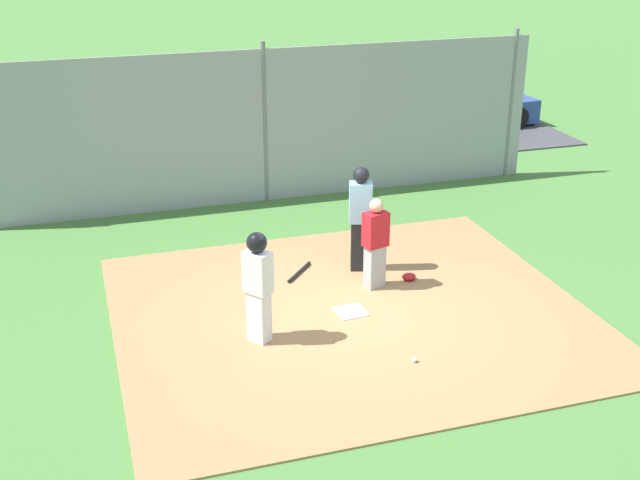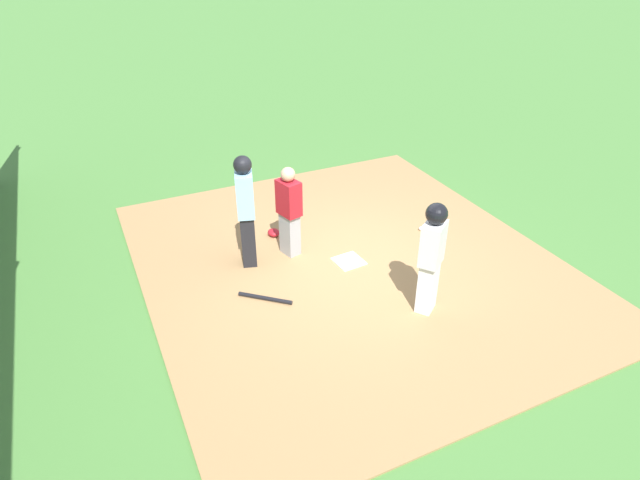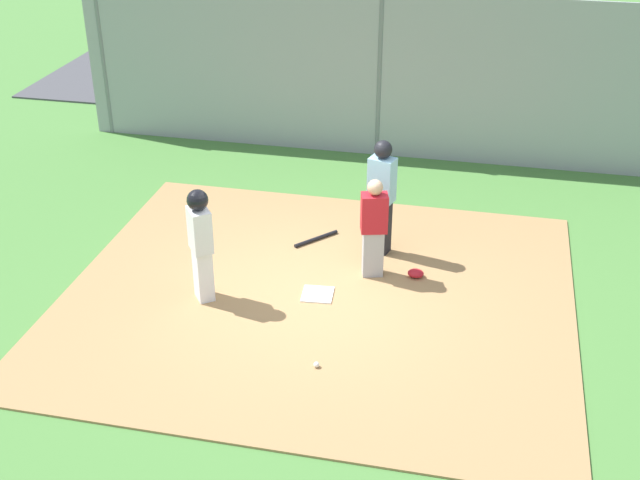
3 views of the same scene
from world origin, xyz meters
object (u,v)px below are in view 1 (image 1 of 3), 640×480
object	(u,v)px
home_plate	(351,312)
catcher_mask	(409,277)
catcher	(375,242)
umpire	(360,216)
parked_car_blue	(459,106)
runner	(258,280)
parked_car_silver	(336,115)
baseball	(415,360)
baseball_bat	(299,272)

from	to	relation	value
home_plate	catcher_mask	distance (m)	1.54
catcher	umpire	xyz separation A→B (m)	(0.00, -0.71, 0.20)
catcher	parked_car_blue	distance (m)	10.65
catcher_mask	parked_car_blue	bearing A→B (deg)	-120.69
umpire	parked_car_blue	bearing A→B (deg)	161.20
catcher	parked_car_blue	world-z (taller)	catcher
umpire	parked_car_blue	size ratio (longest dim) A/B	0.43
umpire	catcher	bearing A→B (deg)	17.33
home_plate	parked_car_blue	size ratio (longest dim) A/B	0.10
runner	parked_car_silver	xyz separation A→B (m)	(-4.53, -10.10, -0.39)
catcher_mask	baseball	distance (m)	2.64
catcher_mask	home_plate	bearing A→B (deg)	31.47
umpire	catcher_mask	distance (m)	1.31
umpire	parked_car_silver	distance (m)	8.55
baseball_bat	catcher_mask	size ratio (longest dim) A/B	3.46
home_plate	runner	world-z (taller)	runner
home_plate	catcher	size ratio (longest dim) A/B	0.29
catcher	umpire	size ratio (longest dim) A/B	0.83
baseball	catcher	bearing A→B (deg)	-97.47
umpire	runner	bearing A→B (deg)	-32.75
baseball	parked_car_blue	size ratio (longest dim) A/B	0.02
umpire	runner	xyz separation A→B (m)	(2.22, 1.88, -0.02)
home_plate	catcher_mask	world-z (taller)	catcher_mask
catcher	catcher_mask	distance (m)	0.98
baseball	umpire	bearing A→B (deg)	-95.70
catcher	parked_car_silver	world-z (taller)	catcher
catcher	home_plate	bearing A→B (deg)	-56.74
umpire	baseball_bat	bearing A→B (deg)	-79.87
umpire	baseball_bat	xyz separation A→B (m)	(1.05, -0.13, -0.96)
umpire	baseball	world-z (taller)	umpire
baseball_bat	parked_car_blue	xyz separation A→B (m)	(-6.93, -8.03, 0.55)
baseball_bat	parked_car_blue	size ratio (longest dim) A/B	0.19
parked_car_silver	baseball_bat	bearing A→B (deg)	-111.45
home_plate	runner	size ratio (longest dim) A/B	0.26
home_plate	runner	xyz separation A→B (m)	(1.56, 0.41, 0.96)
umpire	parked_car_silver	bearing A→B (deg)	-178.72
runner	baseball_bat	bearing A→B (deg)	23.20
home_plate	parked_car_silver	bearing A→B (deg)	-107.09
catcher_mask	runner	bearing A→B (deg)	23.00
catcher_mask	parked_car_blue	world-z (taller)	parked_car_blue
catcher_mask	parked_car_silver	size ratio (longest dim) A/B	0.06
runner	catcher	bearing A→B (deg)	-8.78
catcher	baseball_bat	world-z (taller)	catcher
parked_car_blue	home_plate	bearing A→B (deg)	-129.01
parked_car_silver	catcher	bearing A→B (deg)	-103.40
catcher	parked_car_blue	bearing A→B (deg)	131.36
parked_car_silver	umpire	bearing A→B (deg)	-104.62
home_plate	umpire	size ratio (longest dim) A/B	0.24
catcher	baseball	bearing A→B (deg)	-22.57
home_plate	catcher_mask	xyz separation A→B (m)	(-1.32, -0.81, 0.05)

